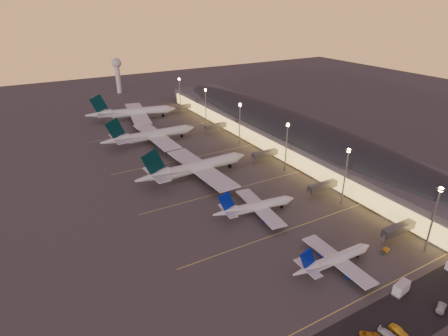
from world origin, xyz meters
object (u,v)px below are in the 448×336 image
(airliner_wide_mid, at_px, (151,135))
(service_van_c, at_px, (388,334))
(airliner_narrow_north, at_px, (255,207))
(radar_tower, at_px, (117,70))
(service_van_d, at_px, (398,331))
(service_van_b, at_px, (370,336))
(airliner_narrow_south, at_px, (333,260))
(airliner_wide_near, at_px, (194,168))
(baggage_tug_b, at_px, (386,231))
(baggage_tug_a, at_px, (385,251))
(catering_truck_a, at_px, (402,288))
(airliner_wide_far, at_px, (132,113))
(service_van_e, at_px, (441,307))

(airliner_wide_mid, height_order, service_van_c, airliner_wide_mid)
(airliner_narrow_north, xyz_separation_m, radar_tower, (12.45, 248.67, 18.40))
(radar_tower, distance_m, service_van_d, 319.92)
(radar_tower, height_order, service_van_b, radar_tower)
(airliner_narrow_south, relative_size, radar_tower, 1.03)
(airliner_wide_near, distance_m, airliner_wide_mid, 57.82)
(airliner_narrow_south, distance_m, airliner_wide_near, 86.90)
(airliner_narrow_south, bearing_deg, baggage_tug_b, 10.16)
(airliner_narrow_north, bearing_deg, airliner_wide_mid, 101.50)
(baggage_tug_a, bearing_deg, airliner_wide_near, 99.59)
(airliner_wide_mid, relative_size, radar_tower, 1.88)
(catering_truck_a, bearing_deg, airliner_narrow_south, 108.01)
(airliner_wide_far, distance_m, radar_tower, 94.26)
(catering_truck_a, distance_m, service_van_b, 23.05)
(radar_tower, bearing_deg, baggage_tug_a, -87.41)
(baggage_tug_a, height_order, baggage_tug_b, baggage_tug_a)
(airliner_wide_far, bearing_deg, service_van_e, -75.10)
(catering_truck_a, bearing_deg, service_van_e, -78.48)
(airliner_wide_mid, xyz_separation_m, airliner_wide_far, (5.44, 54.51, 0.38))
(service_van_e, bearing_deg, airliner_wide_near, -9.87)
(airliner_wide_far, height_order, service_van_c, airliner_wide_far)
(airliner_narrow_north, xyz_separation_m, catering_truck_a, (13.25, -60.52, -1.73))
(airliner_narrow_south, height_order, baggage_tug_b, airliner_narrow_south)
(airliner_wide_mid, distance_m, service_van_b, 170.25)
(service_van_b, relative_size, service_van_e, 0.97)
(baggage_tug_b, bearing_deg, airliner_wide_mid, 68.79)
(airliner_wide_near, xyz_separation_m, service_van_c, (2.10, -114.41, -4.32))
(airliner_narrow_north, xyz_separation_m, airliner_wide_far, (-3.18, 157.19, 1.95))
(baggage_tug_b, bearing_deg, airliner_wide_near, 78.65)
(airliner_wide_mid, distance_m, airliner_wide_far, 54.79)
(baggage_tug_a, bearing_deg, airliner_wide_mid, 93.05)
(airliner_narrow_north, bearing_deg, airliner_narrow_south, -78.60)
(baggage_tug_b, bearing_deg, airliner_wide_far, 62.37)
(service_van_b, distance_m, service_van_c, 4.93)
(service_van_d, bearing_deg, radar_tower, 83.07)
(airliner_narrow_north, distance_m, airliner_wide_near, 45.37)
(airliner_narrow_north, distance_m, service_van_d, 70.33)
(service_van_c, bearing_deg, airliner_narrow_south, 59.11)
(baggage_tug_a, bearing_deg, airliner_narrow_south, 161.67)
(radar_tower, bearing_deg, airliner_narrow_south, -91.79)
(airliner_narrow_south, height_order, service_van_b, airliner_narrow_south)
(airliner_narrow_north, relative_size, radar_tower, 1.16)
(airliner_wide_far, relative_size, service_van_e, 11.59)
(airliner_wide_near, xyz_separation_m, service_van_d, (5.31, -115.18, -4.26))
(airliner_wide_near, bearing_deg, airliner_wide_far, 85.64)
(service_van_d, bearing_deg, service_van_b, 155.83)
(baggage_tug_a, distance_m, catering_truck_a, 20.19)
(airliner_wide_mid, distance_m, catering_truck_a, 164.68)
(airliner_narrow_south, xyz_separation_m, radar_tower, (9.05, 290.11, 18.77))
(service_van_d, bearing_deg, airliner_narrow_north, 84.69)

